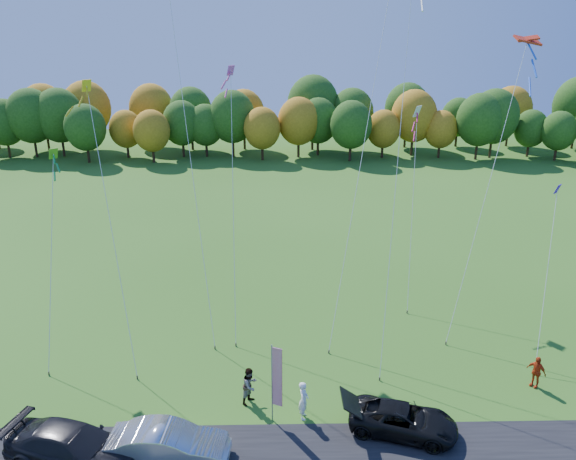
{
  "coord_description": "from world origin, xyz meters",
  "views": [
    {
      "loc": [
        -0.59,
        -22.26,
        17.17
      ],
      "look_at": [
        0.0,
        6.0,
        7.0
      ],
      "focal_mm": 35.0,
      "sensor_mm": 36.0,
      "label": 1
    }
  ],
  "objects_px": {
    "black_suv": "(403,420)",
    "feather_flag": "(276,376)",
    "silver_sedan": "(169,445)",
    "person_east": "(536,372)"
  },
  "relations": [
    {
      "from": "feather_flag",
      "to": "person_east",
      "type": "bearing_deg",
      "value": 10.56
    },
    {
      "from": "silver_sedan",
      "to": "feather_flag",
      "type": "bearing_deg",
      "value": -56.85
    },
    {
      "from": "silver_sedan",
      "to": "person_east",
      "type": "relative_size",
      "value": 2.98
    },
    {
      "from": "black_suv",
      "to": "feather_flag",
      "type": "xyz_separation_m",
      "value": [
        -5.69,
        0.88,
        1.78
      ]
    },
    {
      "from": "black_suv",
      "to": "feather_flag",
      "type": "relative_size",
      "value": 1.2
    },
    {
      "from": "black_suv",
      "to": "silver_sedan",
      "type": "xyz_separation_m",
      "value": [
        -10.18,
        -1.58,
        0.17
      ]
    },
    {
      "from": "black_suv",
      "to": "person_east",
      "type": "relative_size",
      "value": 2.82
    },
    {
      "from": "silver_sedan",
      "to": "person_east",
      "type": "height_order",
      "value": "person_east"
    },
    {
      "from": "black_suv",
      "to": "person_east",
      "type": "distance_m",
      "value": 8.16
    },
    {
      "from": "black_suv",
      "to": "feather_flag",
      "type": "height_order",
      "value": "feather_flag"
    }
  ]
}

